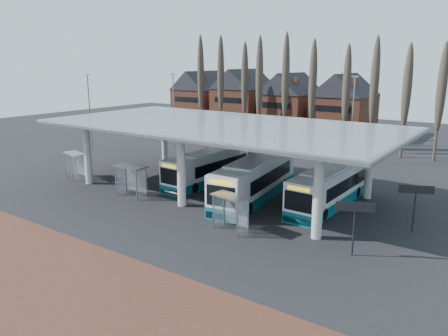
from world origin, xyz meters
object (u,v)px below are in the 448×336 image
Objects in this scene: shelter_0 at (76,160)px; bus_1 at (210,167)px; bus_3 at (331,187)px; shelter_1 at (132,174)px; bus_2 at (255,180)px; shelter_2 at (232,205)px.

bus_1 is at bearing 43.30° from shelter_0.
bus_3 reaches higher than shelter_1.
shelter_0 is at bearing 172.62° from shelter_1.
bus_2 is 4.34× the size of shelter_1.
shelter_0 is at bearing -177.10° from shelter_2.
shelter_1 is (9.32, -1.01, 0.10)m from shelter_0.
bus_1 is 0.98× the size of bus_3.
shelter_0 is at bearing -149.75° from bus_1.
shelter_1 is at bearing -109.27° from bus_1.
bus_3 is 3.81× the size of shelter_0.
shelter_1 is at bearing -177.95° from shelter_2.
bus_2 is 6.42m from bus_3.
bus_3 reaches higher than bus_1.
bus_1 is at bearing -178.74° from bus_3.
bus_2 reaches higher than shelter_2.
bus_1 is 3.89× the size of shelter_2.
shelter_0 is (-18.75, -4.64, 0.23)m from bus_2.
shelter_2 is at bearing -9.32° from shelter_1.
bus_2 is at bearing 28.58° from shelter_0.
bus_2 is 4.39× the size of shelter_2.
shelter_1 is 12.04m from shelter_2.
bus_3 is (6.06, 2.10, -0.14)m from bus_2.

